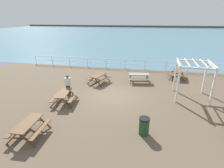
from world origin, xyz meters
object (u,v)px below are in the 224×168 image
picnic_table_near_right (99,77)px  visitor (68,84)px  picnic_table_corner (28,126)px  picnic_table_seaward (139,76)px  litter_bin (144,126)px  lattice_pergola (194,72)px  picnic_table_far_right (177,72)px  picnic_table_mid_centre (64,95)px

picnic_table_near_right → visitor: visitor is taller
picnic_table_near_right → picnic_table_corner: same height
picnic_table_seaward → picnic_table_corner: (-5.08, -9.08, 0.00)m
visitor → litter_bin: bearing=-123.2°
lattice_pergola → picnic_table_near_right: bearing=170.0°
picnic_table_far_right → lattice_pergola: lattice_pergola is taller
picnic_table_near_right → picnic_table_far_right: bearing=-52.2°
litter_bin → picnic_table_far_right: bearing=72.8°
picnic_table_corner → litter_bin: 5.86m
picnic_table_far_right → litter_bin: bearing=168.1°
picnic_table_near_right → lattice_pergola: size_ratio=0.80×
litter_bin → picnic_table_seaward: bearing=94.7°
picnic_table_far_right → lattice_pergola: (0.34, -4.44, 1.41)m
picnic_table_corner → picnic_table_mid_centre: bearing=-4.3°
picnic_table_mid_centre → visitor: 1.25m
picnic_table_seaward → visitor: size_ratio=1.20×
picnic_table_mid_centre → picnic_table_seaward: size_ratio=1.00×
visitor → lattice_pergola: (9.12, 1.46, 1.05)m
picnic_table_near_right → litter_bin: 8.08m
picnic_table_far_right → litter_bin: size_ratio=2.03×
picnic_table_seaward → litter_bin: (0.64, -7.82, -0.10)m
picnic_table_mid_centre → picnic_table_far_right: same height
picnic_table_near_right → lattice_pergola: bearing=-85.7°
picnic_table_mid_centre → picnic_table_corner: 3.82m
visitor → picnic_table_seaward: bearing=-52.0°
visitor → picnic_table_corner: bearing=-179.4°
picnic_table_seaward → lattice_pergola: 4.96m
picnic_table_far_right → picnic_table_seaward: size_ratio=0.97×
visitor → lattice_pergola: bearing=-81.2°
picnic_table_corner → litter_bin: (5.72, 1.25, -0.10)m
picnic_table_seaward → picnic_table_mid_centre: bearing=-141.0°
picnic_table_corner → lattice_pergola: size_ratio=0.69×
picnic_table_far_right → visitor: bearing=129.2°
picnic_table_mid_centre → picnic_table_corner: bearing=170.8°
visitor → picnic_table_far_right: bearing=-56.4°
picnic_table_near_right → visitor: 3.53m
lattice_pergola → litter_bin: lattice_pergola is taller
picnic_table_corner → visitor: (-0.08, 5.00, 0.36)m
picnic_table_corner → litter_bin: bearing=-80.2°
picnic_table_seaward → picnic_table_corner: same height
picnic_table_far_right → picnic_table_seaward: bearing=122.0°
picnic_table_mid_centre → picnic_table_seaward: same height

